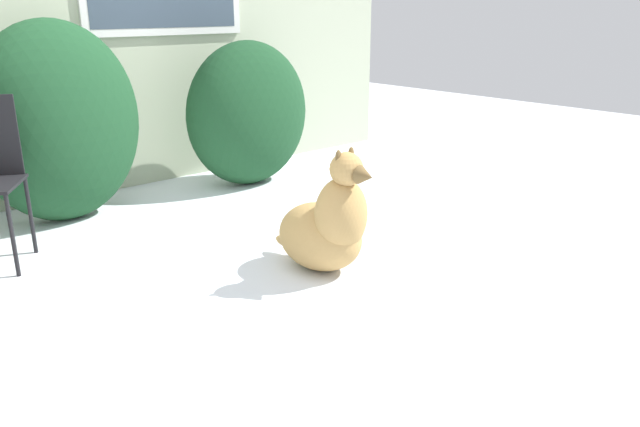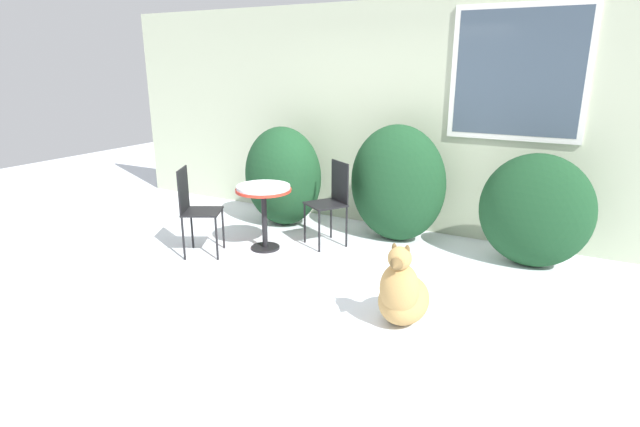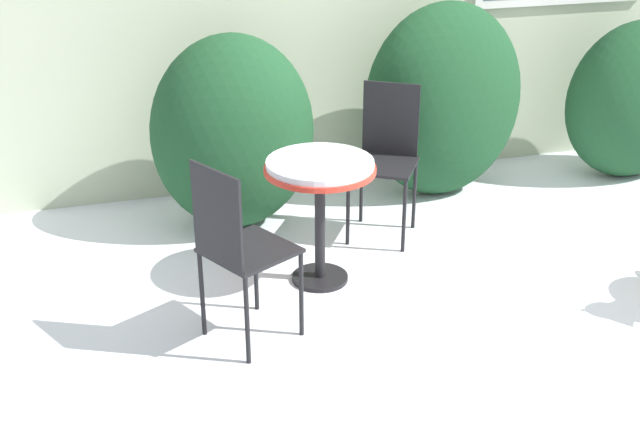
{
  "view_description": "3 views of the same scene",
  "coord_description": "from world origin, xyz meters",
  "px_view_note": "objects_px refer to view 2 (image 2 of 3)",
  "views": [
    {
      "loc": [
        -1.03,
        -2.68,
        1.46
      ],
      "look_at": [
        1.2,
        -0.17,
        0.33
      ],
      "focal_mm": 35.0,
      "sensor_mm": 36.0,
      "label": 1
    },
    {
      "loc": [
        2.36,
        -3.74,
        2.05
      ],
      "look_at": [
        0.0,
        0.6,
        0.55
      ],
      "focal_mm": 28.0,
      "sensor_mm": 36.0,
      "label": 2
    },
    {
      "loc": [
        -1.92,
        -3.26,
        2.31
      ],
      "look_at": [
        -0.76,
        0.67,
        0.43
      ],
      "focal_mm": 45.0,
      "sensor_mm": 36.0,
      "label": 3
    }
  ],
  "objects_px": {
    "patio_table": "(264,197)",
    "patio_chair_near_table": "(331,199)",
    "patio_chair_far_side": "(195,207)",
    "dog": "(402,294)"
  },
  "relations": [
    {
      "from": "patio_chair_near_table",
      "to": "dog",
      "type": "distance_m",
      "value": 1.99
    },
    {
      "from": "patio_chair_near_table",
      "to": "dog",
      "type": "relative_size",
      "value": 1.29
    },
    {
      "from": "patio_chair_near_table",
      "to": "patio_chair_far_side",
      "type": "xyz_separation_m",
      "value": [
        -1.15,
        -1.0,
        0.0
      ]
    },
    {
      "from": "patio_chair_far_side",
      "to": "patio_table",
      "type": "bearing_deg",
      "value": -76.87
    },
    {
      "from": "dog",
      "to": "patio_table",
      "type": "bearing_deg",
      "value": 151.08
    },
    {
      "from": "patio_table",
      "to": "patio_chair_far_side",
      "type": "distance_m",
      "value": 0.75
    },
    {
      "from": "patio_chair_near_table",
      "to": "patio_chair_far_side",
      "type": "distance_m",
      "value": 1.52
    },
    {
      "from": "patio_table",
      "to": "patio_chair_near_table",
      "type": "distance_m",
      "value": 0.78
    },
    {
      "from": "patio_table",
      "to": "dog",
      "type": "relative_size",
      "value": 0.98
    },
    {
      "from": "patio_table",
      "to": "patio_chair_near_table",
      "type": "height_order",
      "value": "patio_chair_near_table"
    }
  ]
}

